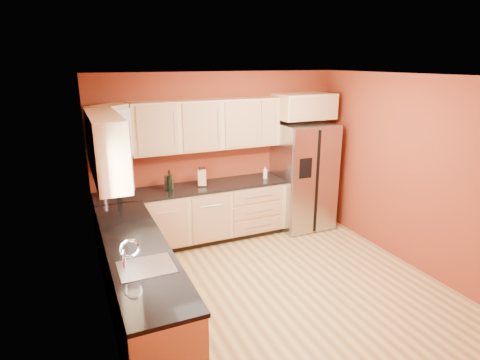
% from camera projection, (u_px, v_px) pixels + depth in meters
% --- Properties ---
extents(floor, '(4.00, 4.00, 0.00)m').
position_uv_depth(floor, '(278.00, 288.00, 5.06)').
color(floor, olive).
rests_on(floor, ground).
extents(ceiling, '(4.00, 4.00, 0.00)m').
position_uv_depth(ceiling, '(284.00, 76.00, 4.32)').
color(ceiling, white).
rests_on(ceiling, wall_back).
extents(wall_back, '(4.00, 0.04, 2.60)m').
position_uv_depth(wall_back, '(220.00, 155.00, 6.44)').
color(wall_back, maroon).
rests_on(wall_back, floor).
extents(wall_front, '(4.00, 0.04, 2.60)m').
position_uv_depth(wall_front, '(415.00, 268.00, 2.93)').
color(wall_front, maroon).
rests_on(wall_front, floor).
extents(wall_left, '(0.04, 4.00, 2.60)m').
position_uv_depth(wall_left, '(102.00, 216.00, 3.92)').
color(wall_left, maroon).
rests_on(wall_left, floor).
extents(wall_right, '(0.04, 4.00, 2.60)m').
position_uv_depth(wall_right, '(409.00, 172.00, 5.46)').
color(wall_right, maroon).
rests_on(wall_right, floor).
extents(base_cabinets_back, '(2.90, 0.60, 0.88)m').
position_uv_depth(base_cabinets_back, '(194.00, 216.00, 6.21)').
color(base_cabinets_back, tan).
rests_on(base_cabinets_back, floor).
extents(base_cabinets_left, '(0.60, 2.80, 0.88)m').
position_uv_depth(base_cabinets_left, '(139.00, 287.00, 4.28)').
color(base_cabinets_left, tan).
rests_on(base_cabinets_left, floor).
extents(countertop_back, '(2.90, 0.62, 0.04)m').
position_uv_depth(countertop_back, '(194.00, 188.00, 6.07)').
color(countertop_back, black).
rests_on(countertop_back, base_cabinets_back).
extents(countertop_left, '(0.62, 2.80, 0.04)m').
position_uv_depth(countertop_left, '(137.00, 247.00, 4.15)').
color(countertop_left, black).
rests_on(countertop_left, base_cabinets_left).
extents(upper_cabinets_back, '(2.30, 0.33, 0.75)m').
position_uv_depth(upper_cabinets_back, '(208.00, 125.00, 6.05)').
color(upper_cabinets_back, tan).
rests_on(upper_cabinets_back, wall_back).
extents(upper_cabinets_left, '(0.33, 1.35, 0.75)m').
position_uv_depth(upper_cabinets_left, '(106.00, 148.00, 4.47)').
color(upper_cabinets_left, tan).
rests_on(upper_cabinets_left, wall_left).
extents(corner_upper_cabinet, '(0.67, 0.67, 0.75)m').
position_uv_depth(corner_upper_cabinet, '(112.00, 133.00, 5.36)').
color(corner_upper_cabinet, tan).
rests_on(corner_upper_cabinet, wall_back).
extents(over_fridge_cabinet, '(0.92, 0.60, 0.40)m').
position_uv_depth(over_fridge_cabinet, '(304.00, 106.00, 6.48)').
color(over_fridge_cabinet, tan).
rests_on(over_fridge_cabinet, wall_back).
extents(refrigerator, '(0.90, 0.75, 1.78)m').
position_uv_depth(refrigerator, '(303.00, 176.00, 6.75)').
color(refrigerator, silver).
rests_on(refrigerator, floor).
extents(window, '(0.03, 0.90, 1.00)m').
position_uv_depth(window, '(107.00, 208.00, 3.42)').
color(window, white).
rests_on(window, wall_left).
extents(sink_faucet, '(0.50, 0.42, 0.30)m').
position_uv_depth(sink_faucet, '(145.00, 253.00, 3.67)').
color(sink_faucet, silver).
rests_on(sink_faucet, countertop_left).
extents(canister_left, '(0.15, 0.15, 0.21)m').
position_uv_depth(canister_left, '(169.00, 182.00, 5.95)').
color(canister_left, silver).
rests_on(canister_left, countertop_back).
extents(canister_right, '(0.12, 0.12, 0.19)m').
position_uv_depth(canister_right, '(103.00, 191.00, 5.57)').
color(canister_right, silver).
rests_on(canister_right, countertop_back).
extents(wine_bottle_a, '(0.09, 0.09, 0.32)m').
position_uv_depth(wine_bottle_a, '(169.00, 181.00, 5.82)').
color(wine_bottle_a, black).
rests_on(wine_bottle_a, countertop_back).
extents(wine_bottle_b, '(0.09, 0.09, 0.32)m').
position_uv_depth(wine_bottle_b, '(118.00, 185.00, 5.62)').
color(wine_bottle_b, black).
rests_on(wine_bottle_b, countertop_back).
extents(knife_block, '(0.15, 0.14, 0.25)m').
position_uv_depth(knife_block, '(202.00, 178.00, 6.11)').
color(knife_block, tan).
rests_on(knife_block, countertop_back).
extents(soap_dispenser, '(0.08, 0.08, 0.19)m').
position_uv_depth(soap_dispenser, '(265.00, 173.00, 6.48)').
color(soap_dispenser, white).
rests_on(soap_dispenser, countertop_back).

